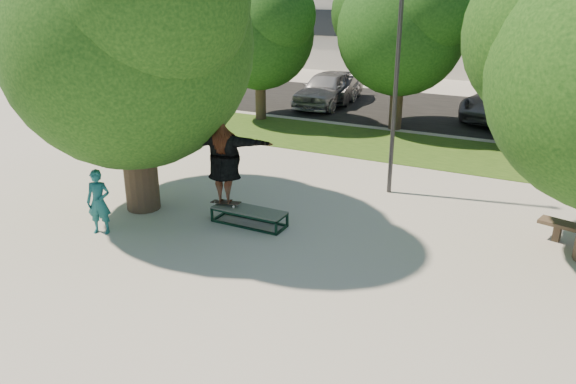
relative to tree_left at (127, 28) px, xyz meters
The scene contains 15 objects.
ground 6.26m from the tree_left, 14.31° to the right, with size 120.00×120.00×0.00m, color #A49F96.
grass_strip 10.87m from the tree_left, 57.80° to the left, with size 30.00×4.00×0.02m, color #254313.
asphalt_strip 16.13m from the tree_left, 73.93° to the left, with size 40.00×8.00×0.01m, color black.
tree_left is the anchor object (origin of this frame).
bg_tree_left 10.26m from the tree_left, 102.86° to the left, with size 5.28×4.51×5.77m.
bg_tree_mid 11.45m from the tree_left, 73.68° to the left, with size 5.76×4.92×6.24m.
bg_tree_right 13.66m from the tree_left, 50.20° to the left, with size 5.04×4.31×5.43m.
lamppost 6.70m from the tree_left, 36.42° to the left, with size 0.25×0.15×6.11m.
grind_box 5.20m from the tree_left, ahead, with size 1.80×0.60×0.38m.
skater_rig 3.82m from the tree_left, ahead, with size 2.49×1.28×2.03m.
bystander 4.05m from the tree_left, 81.95° to the right, with size 0.55×0.36×1.51m, color #18595C.
car_silver_a 14.16m from the tree_left, 93.47° to the left, with size 1.89×4.69×1.60m, color #A4A3A8.
car_dark 15.36m from the tree_left, 92.72° to the left, with size 1.43×4.09×1.35m, color black.
car_grey 16.60m from the tree_left, 65.19° to the left, with size 2.48×5.38×1.50m, color #59595E.
car_silver_b 15.41m from the tree_left, 55.97° to the left, with size 2.09×5.15×1.50m, color silver.
Camera 1 is at (5.15, -9.12, 5.41)m, focal length 35.00 mm.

